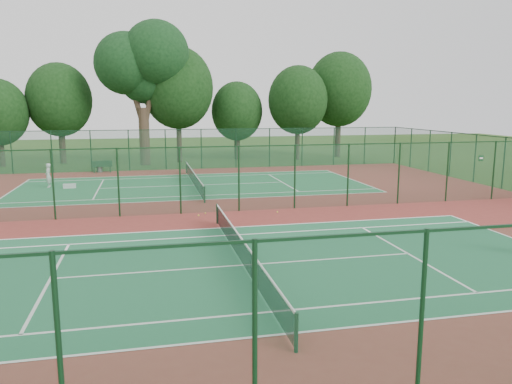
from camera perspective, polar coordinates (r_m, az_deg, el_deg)
The scene contains 18 objects.
ground at distance 26.40m, azimuth -5.23°, elevation -2.33°, with size 120.00×120.00×0.00m, color #2D5119.
red_pad at distance 26.40m, azimuth -5.23°, elevation -2.32°, with size 40.00×36.00×0.01m, color maroon.
court_near at distance 17.81m, azimuth -1.50°, elevation -8.37°, with size 23.77×10.97×0.01m, color #1F623D.
court_far at distance 35.19m, azimuth -7.10°, elevation 0.77°, with size 23.77×10.97×0.01m, color #216B3C.
fence_north at distance 43.88m, azimuth -8.27°, elevation 4.87°, with size 40.00×0.09×3.50m.
fence_south at distance 9.11m, azimuth 9.72°, elevation -15.32°, with size 40.00×0.09×3.50m.
fence_divider at distance 26.08m, azimuth -5.29°, elevation 1.45°, with size 40.00×0.09×3.50m.
tennis_net_near at distance 17.65m, azimuth -1.51°, elevation -6.74°, with size 0.10×12.90×0.97m.
tennis_net_far at distance 35.11m, azimuth -7.12°, elevation 1.62°, with size 0.10×12.90×0.97m.
player_far at distance 36.72m, azimuth -22.66°, elevation 1.76°, with size 0.60×0.39×1.64m, color silver.
trash_bin at distance 43.67m, azimuth -17.45°, elevation 2.76°, with size 0.49×0.49×0.88m, color slate.
bench at distance 43.36m, azimuth -17.17°, elevation 2.82°, with size 1.64×0.64×0.99m.
kit_bag at distance 35.97m, azimuth -20.53°, elevation 0.64°, with size 0.81×0.30×0.30m, color silver.
stray_ball_a at distance 26.03m, azimuth -5.81°, elevation -2.43°, with size 0.06×0.06×0.06m, color #BDDA32.
stray_ball_b at distance 26.22m, azimuth 2.46°, elevation -2.28°, with size 0.07×0.07×0.07m, color #DEF238.
stray_ball_c at distance 25.54m, azimuth -6.59°, elevation -2.67°, with size 0.08×0.08×0.08m, color yellow.
big_tree at distance 47.98m, azimuth -12.83°, elevation 14.18°, with size 8.55×6.26×13.14m.
evergreen_row at distance 50.30m, azimuth -8.19°, elevation 3.51°, with size 39.00×5.00×12.00m, color black, non-canonical shape.
Camera 1 is at (-3.20, -25.59, 5.64)m, focal length 35.00 mm.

